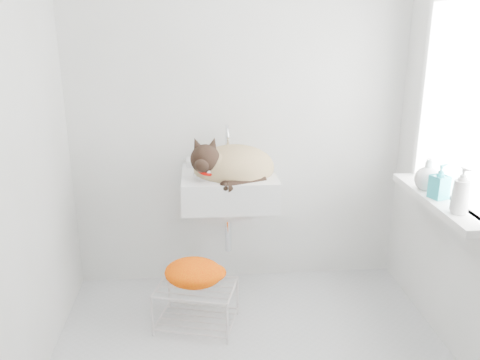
{
  "coord_description": "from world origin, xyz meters",
  "views": [
    {
      "loc": [
        -0.26,
        -2.22,
        1.76
      ],
      "look_at": [
        -0.03,
        0.5,
        0.88
      ],
      "focal_mm": 37.42,
      "sensor_mm": 36.0,
      "label": 1
    }
  ],
  "objects": [
    {
      "name": "back_wall",
      "position": [
        0.0,
        1.0,
        1.25
      ],
      "size": [
        2.2,
        0.02,
        2.5
      ],
      "primitive_type": "cube",
      "color": "white",
      "rests_on": "ground"
    },
    {
      "name": "left_wall",
      "position": [
        -1.1,
        0.0,
        1.25
      ],
      "size": [
        0.02,
        2.0,
        2.5
      ],
      "primitive_type": "cube",
      "color": "white",
      "rests_on": "ground"
    },
    {
      "name": "window_glass",
      "position": [
        1.09,
        0.2,
        1.35
      ],
      "size": [
        0.01,
        0.8,
        1.0
      ],
      "primitive_type": "cube",
      "color": "white",
      "rests_on": "right_wall"
    },
    {
      "name": "window_frame",
      "position": [
        1.07,
        0.2,
        1.35
      ],
      "size": [
        0.04,
        0.9,
        1.1
      ],
      "primitive_type": "cube",
      "color": "white",
      "rests_on": "right_wall"
    },
    {
      "name": "windowsill",
      "position": [
        1.01,
        0.2,
        0.83
      ],
      "size": [
        0.16,
        0.88,
        0.04
      ],
      "primitive_type": "cube",
      "color": "white",
      "rests_on": "right_wall"
    },
    {
      "name": "sink",
      "position": [
        -0.08,
        0.74,
        0.85
      ],
      "size": [
        0.58,
        0.51,
        0.23
      ],
      "primitive_type": "cube",
      "color": "white",
      "rests_on": "back_wall"
    },
    {
      "name": "faucet",
      "position": [
        -0.08,
        0.92,
        0.99
      ],
      "size": [
        0.21,
        0.15,
        0.21
      ],
      "primitive_type": null,
      "color": "silver",
      "rests_on": "sink"
    },
    {
      "name": "cat",
      "position": [
        -0.07,
        0.72,
        0.89
      ],
      "size": [
        0.54,
        0.46,
        0.33
      ],
      "rotation": [
        0.0,
        0.0,
        0.12
      ],
      "color": "tan",
      "rests_on": "sink"
    },
    {
      "name": "wire_rack",
      "position": [
        -0.3,
        0.4,
        0.15
      ],
      "size": [
        0.51,
        0.42,
        0.27
      ],
      "primitive_type": "cube",
      "rotation": [
        0.0,
        0.0,
        -0.27
      ],
      "color": "beige",
      "rests_on": "floor"
    },
    {
      "name": "towel",
      "position": [
        -0.31,
        0.42,
        0.3
      ],
      "size": [
        0.4,
        0.32,
        0.14
      ],
      "primitive_type": "ellipsoid",
      "rotation": [
        0.0,
        0.0,
        -0.24
      ],
      "color": "orange",
      "rests_on": "wire_rack"
    },
    {
      "name": "bottle_a",
      "position": [
        1.0,
        -0.03,
        0.85
      ],
      "size": [
        0.09,
        0.09,
        0.2
      ],
      "primitive_type": "imported",
      "rotation": [
        0.0,
        0.0,
        0.26
      ],
      "color": "silver",
      "rests_on": "windowsill"
    },
    {
      "name": "bottle_b",
      "position": [
        1.0,
        0.19,
        0.85
      ],
      "size": [
        0.11,
        0.11,
        0.19
      ],
      "primitive_type": "imported",
      "rotation": [
        0.0,
        0.0,
        1.91
      ],
      "color": "teal",
      "rests_on": "windowsill"
    },
    {
      "name": "bottle_c",
      "position": [
        1.0,
        0.33,
        0.85
      ],
      "size": [
        0.2,
        0.2,
        0.18
      ],
      "primitive_type": "imported",
      "rotation": [
        0.0,
        0.0,
        5.42
      ],
      "color": "silver",
      "rests_on": "windowsill"
    }
  ]
}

